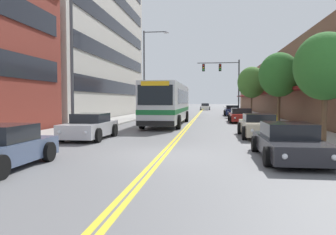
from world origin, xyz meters
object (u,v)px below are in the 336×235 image
object	(u,v)px
car_black_parked_left_near	(163,110)
car_navy_parked_right_end	(232,111)
street_tree_right_near	(325,67)
fire_hydrant	(275,121)
street_tree_right_mid	(279,75)
car_champagne_parked_right_mid	(259,126)
traffic_signal_mast	(225,76)
street_lamp_left_near	(77,48)
car_charcoal_parked_right_foreground	(288,142)
city_bus	(168,102)
car_white_moving_lead	(205,107)
car_red_parked_right_far	(241,116)
car_silver_parked_left_far	(90,127)
street_lamp_left_far	(147,67)
street_tree_right_far	(252,82)

from	to	relation	value
car_black_parked_left_near	car_navy_parked_right_end	size ratio (longest dim) A/B	1.05
street_tree_right_near	fire_hydrant	world-z (taller)	street_tree_right_near
street_tree_right_mid	fire_hydrant	distance (m)	5.77
car_champagne_parked_right_mid	street_tree_right_near	xyz separation A→B (m)	(2.22, -3.42, 2.82)
traffic_signal_mast	street_lamp_left_near	distance (m)	27.66
car_charcoal_parked_right_foreground	city_bus	bearing A→B (deg)	112.09
car_navy_parked_right_end	street_tree_right_mid	xyz separation A→B (m)	(2.60, -15.98, 3.36)
car_navy_parked_right_end	traffic_signal_mast	world-z (taller)	traffic_signal_mast
street_lamp_left_near	fire_hydrant	bearing A→B (deg)	30.04
car_white_moving_lead	street_tree_right_near	size ratio (longest dim) A/B	0.93
car_charcoal_parked_right_foreground	street_lamp_left_near	size ratio (longest dim) A/B	0.62
city_bus	fire_hydrant	xyz separation A→B (m)	(7.69, -4.22, -1.23)
car_red_parked_right_far	traffic_signal_mast	xyz separation A→B (m)	(-0.93, 12.30, 4.41)
city_bus	car_black_parked_left_near	bearing A→B (deg)	99.68
car_silver_parked_left_far	street_lamp_left_far	world-z (taller)	street_lamp_left_far
car_silver_parked_left_far	street_tree_right_mid	world-z (taller)	street_tree_right_mid
car_champagne_parked_right_mid	street_tree_right_mid	xyz separation A→B (m)	(2.73, 8.67, 3.39)
city_bus	car_white_moving_lead	xyz separation A→B (m)	(2.31, 40.89, -1.20)
car_champagne_parked_right_mid	car_navy_parked_right_end	distance (m)	24.65
street_tree_right_near	street_tree_right_mid	world-z (taller)	street_tree_right_mid
street_tree_right_near	street_tree_right_far	xyz separation A→B (m)	(0.01, 25.49, 0.70)
car_silver_parked_left_far	city_bus	bearing A→B (deg)	75.55
car_silver_parked_left_far	traffic_signal_mast	world-z (taller)	traffic_signal_mast
city_bus	street_tree_right_far	distance (m)	16.19
traffic_signal_mast	street_tree_right_mid	xyz separation A→B (m)	(3.56, -15.44, -1.01)
car_black_parked_left_near	car_white_moving_lead	xyz separation A→B (m)	(4.98, 25.24, -0.03)
car_navy_parked_right_end	city_bus	bearing A→B (deg)	-110.79
street_lamp_left_far	fire_hydrant	size ratio (longest dim) A/B	10.03
car_black_parked_left_near	street_tree_right_far	world-z (taller)	street_tree_right_far
car_navy_parked_right_end	street_tree_right_mid	distance (m)	16.53
city_bus	car_black_parked_left_near	world-z (taller)	city_bus
car_champagne_parked_right_mid	street_lamp_left_near	xyz separation A→B (m)	(-9.32, -2.21, 4.01)
car_navy_parked_right_end	car_black_parked_left_near	bearing A→B (deg)	-175.77
car_white_moving_lead	street_tree_right_far	bearing A→B (deg)	-77.58
car_silver_parked_left_far	street_tree_right_mid	size ratio (longest dim) A/B	0.78
car_silver_parked_left_far	car_black_parked_left_near	bearing A→B (deg)	89.96
car_silver_parked_left_far	street_tree_right_far	distance (m)	26.77
traffic_signal_mast	fire_hydrant	size ratio (longest dim) A/B	7.67
fire_hydrant	city_bus	bearing A→B (deg)	151.26
street_tree_right_near	traffic_signal_mast	bearing A→B (deg)	96.32
car_red_parked_right_far	car_champagne_parked_right_mid	bearing A→B (deg)	-90.52
traffic_signal_mast	city_bus	bearing A→B (deg)	-108.35
car_silver_parked_left_far	fire_hydrant	size ratio (longest dim) A/B	4.72
car_navy_parked_right_end	fire_hydrant	xyz separation A→B (m)	(1.50, -20.52, -0.02)
city_bus	car_charcoal_parked_right_foreground	xyz separation A→B (m)	(6.09, -15.00, -1.26)
car_red_parked_right_far	street_tree_right_mid	distance (m)	5.32
car_charcoal_parked_right_foreground	car_red_parked_right_far	bearing A→B (deg)	89.78
car_navy_parked_right_end	street_lamp_left_far	bearing A→B (deg)	-137.14
city_bus	car_white_moving_lead	world-z (taller)	city_bus
car_red_parked_right_far	car_navy_parked_right_end	xyz separation A→B (m)	(0.03, 12.83, 0.03)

